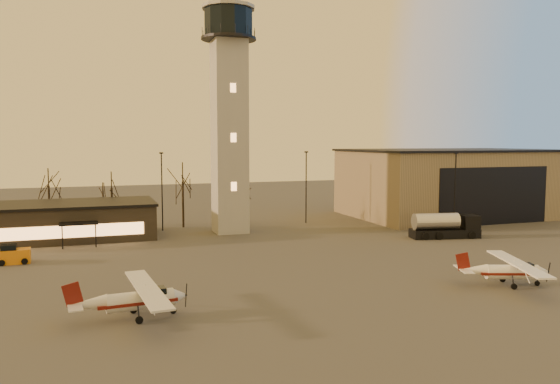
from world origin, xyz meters
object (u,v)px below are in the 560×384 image
object	(u,v)px
control_tower	(229,103)
terminal	(44,222)
service_cart	(13,256)
cessna_rear	(142,303)
cessna_front	(513,274)
fuel_truck	(444,228)
hangar	(450,182)

from	to	relation	value
control_tower	terminal	size ratio (longest dim) A/B	1.28
service_cart	cessna_rear	bearing A→B (deg)	-65.57
cessna_front	service_cart	world-z (taller)	cessna_front
terminal	fuel_truck	distance (m)	47.53
hangar	cessna_front	bearing A→B (deg)	-119.60
hangar	cessna_rear	xyz separation A→B (m)	(-49.68, -34.98, -4.17)
hangar	cessna_rear	distance (m)	60.90
hangar	fuel_truck	size ratio (longest dim) A/B	3.61
terminal	service_cart	size ratio (longest dim) A/B	8.59
control_tower	cessna_rear	bearing A→B (deg)	-113.80
hangar	service_cart	bearing A→B (deg)	-166.27
terminal	fuel_truck	xyz separation A→B (m)	(45.28, -14.42, -0.96)
terminal	fuel_truck	bearing A→B (deg)	-17.66
hangar	cessna_front	xyz separation A→B (m)	(-20.80, -36.61, -4.22)
cessna_rear	fuel_truck	size ratio (longest dim) A/B	1.23
terminal	cessna_rear	size ratio (longest dim) A/B	2.44
cessna_rear	fuel_truck	xyz separation A→B (m)	(36.97, 18.57, 0.22)
cessna_front	fuel_truck	size ratio (longest dim) A/B	1.15
cessna_front	cessna_rear	distance (m)	28.92
control_tower	service_cart	distance (m)	30.40
fuel_truck	hangar	bearing A→B (deg)	63.94
hangar	fuel_truck	distance (m)	21.13
fuel_truck	terminal	bearing A→B (deg)	174.03
fuel_truck	cessna_rear	bearing A→B (deg)	-141.64
fuel_truck	service_cart	size ratio (longest dim) A/B	2.87
control_tower	service_cart	bearing A→B (deg)	-155.93
cessna_rear	hangar	bearing A→B (deg)	30.51
control_tower	fuel_truck	bearing A→B (deg)	-28.10
fuel_truck	service_cart	xyz separation A→B (m)	(-47.10, 1.80, -0.50)
hangar	terminal	distance (m)	58.11
hangar	service_cart	size ratio (longest dim) A/B	10.35
control_tower	terminal	bearing A→B (deg)	174.85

